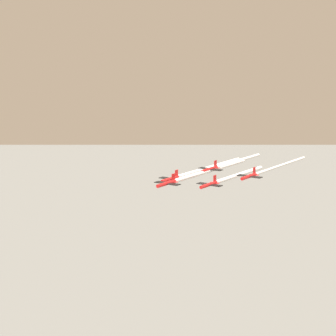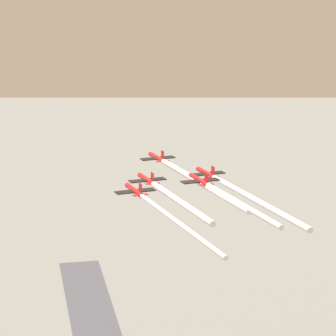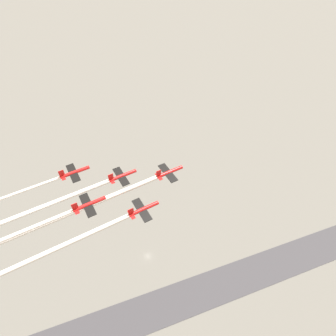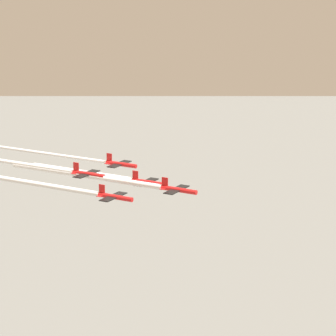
{
  "view_description": "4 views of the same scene",
  "coord_description": "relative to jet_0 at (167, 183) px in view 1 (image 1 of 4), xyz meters",
  "views": [
    {
      "loc": [
        45.64,
        156.13,
        152.54
      ],
      "look_at": [
        21.24,
        -30.3,
        116.66
      ],
      "focal_mm": 70.0,
      "sensor_mm": 36.0,
      "label": 1
    },
    {
      "loc": [
        -136.0,
        -103.16,
        154.43
      ],
      "look_at": [
        16.91,
        -30.52,
        112.49
      ],
      "focal_mm": 85.0,
      "sensor_mm": 36.0,
      "label": 2
    },
    {
      "loc": [
        37.71,
        -75.48,
        167.23
      ],
      "look_at": [
        22.53,
        -26.77,
        116.41
      ],
      "focal_mm": 28.0,
      "sensor_mm": 36.0,
      "label": 3
    },
    {
      "loc": [
        182.0,
        -65.32,
        160.12
      ],
      "look_at": [
        17.37,
        -26.33,
        116.82
      ],
      "focal_mm": 85.0,
      "sensor_mm": 36.0,
      "label": 4
    }
  ],
  "objects": [
    {
      "name": "jet_0",
      "position": [
        0.0,
        0.0,
        0.0
      ],
      "size": [
        7.38,
        7.46,
        2.86
      ],
      "rotation": [
        0.0,
        0.0,
        5.54
      ],
      "color": "red"
    },
    {
      "name": "jet_1",
      "position": [
        -13.1,
        -3.98,
        -1.58
      ],
      "size": [
        7.38,
        7.46,
        2.86
      ],
      "rotation": [
        0.0,
        0.0,
        5.54
      ],
      "color": "red"
    },
    {
      "name": "jet_2",
      "position": [
        -2.89,
        -13.39,
        -1.52
      ],
      "size": [
        7.38,
        7.46,
        2.86
      ],
      "rotation": [
        0.0,
        0.0,
        5.54
      ],
      "color": "red"
    },
    {
      "name": "jet_3",
      "position": [
        -26.21,
        -7.96,
        -0.24
      ],
      "size": [
        7.38,
        7.46,
        2.86
      ],
      "rotation": [
        0.0,
        0.0,
        5.54
      ],
      "color": "red"
    },
    {
      "name": "jet_4",
      "position": [
        -15.99,
        -17.36,
        0.46
      ],
      "size": [
        7.38,
        7.46,
        2.86
      ],
      "rotation": [
        0.0,
        0.0,
        5.54
      ],
      "color": "red"
    },
    {
      "name": "smoke_trail_0",
      "position": [
        -16.6,
        -18.02,
        -0.04
      ],
      "size": [
        28.82,
        31.14,
        1.25
      ],
      "rotation": [
        0.0,
        0.0,
        5.54
      ],
      "color": "white"
    },
    {
      "name": "smoke_trail_1",
      "position": [
        -25.56,
        -17.5,
        -1.63
      ],
      "size": [
        20.5,
        22.11,
        1.22
      ],
      "rotation": [
        0.0,
        0.0,
        5.54
      ],
      "color": "white"
    },
    {
      "name": "smoke_trail_2",
      "position": [
        -18.56,
        -30.39,
        -1.56
      ],
      "size": [
        26.88,
        29.04,
        1.16
      ],
      "rotation": [
        0.0,
        0.0,
        5.54
      ],
      "color": "white"
    },
    {
      "name": "smoke_trail_3",
      "position": [
        -41.22,
        -24.25,
        -0.28
      ],
      "size": [
        25.32,
        27.39,
        0.81
      ],
      "rotation": [
        0.0,
        0.0,
        5.54
      ],
      "color": "white"
    },
    {
      "name": "smoke_trail_4",
      "position": [
        -28.39,
        -30.82,
        0.42
      ],
      "size": [
        20.21,
        21.82,
        0.98
      ],
      "rotation": [
        0.0,
        0.0,
        5.54
      ],
      "color": "white"
    }
  ]
}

